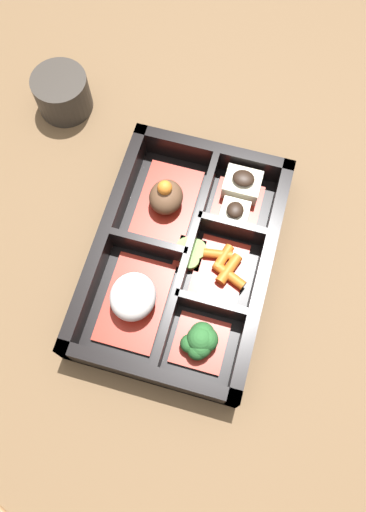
# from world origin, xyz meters

# --- Properties ---
(ground_plane) EXTENTS (3.00, 3.00, 0.00)m
(ground_plane) POSITION_xyz_m (0.00, 0.00, 0.00)
(ground_plane) COLOR brown
(bento_base) EXTENTS (0.29, 0.20, 0.01)m
(bento_base) POSITION_xyz_m (0.00, 0.00, 0.01)
(bento_base) COLOR black
(bento_base) RESTS_ON ground_plane
(bento_rim) EXTENTS (0.29, 0.20, 0.05)m
(bento_rim) POSITION_xyz_m (-0.00, -0.00, 0.02)
(bento_rim) COLOR black
(bento_rim) RESTS_ON ground_plane
(bowl_rice) EXTENTS (0.11, 0.07, 0.05)m
(bowl_rice) POSITION_xyz_m (-0.06, 0.04, 0.03)
(bowl_rice) COLOR maroon
(bowl_rice) RESTS_ON bento_base
(bowl_stew) EXTENTS (0.11, 0.07, 0.05)m
(bowl_stew) POSITION_xyz_m (0.06, 0.04, 0.03)
(bowl_stew) COLOR maroon
(bowl_stew) RESTS_ON bento_base
(bowl_greens) EXTENTS (0.06, 0.06, 0.04)m
(bowl_greens) POSITION_xyz_m (-0.09, -0.04, 0.03)
(bowl_greens) COLOR maroon
(bowl_greens) RESTS_ON bento_base
(bowl_carrots) EXTENTS (0.07, 0.06, 0.02)m
(bowl_carrots) POSITION_xyz_m (0.00, -0.05, 0.02)
(bowl_carrots) COLOR maroon
(bowl_carrots) RESTS_ON bento_base
(bowl_tofu) EXTENTS (0.07, 0.06, 0.04)m
(bowl_tofu) POSITION_xyz_m (0.09, -0.04, 0.02)
(bowl_tofu) COLOR maroon
(bowl_tofu) RESTS_ON bento_base
(bowl_pickles) EXTENTS (0.04, 0.04, 0.01)m
(bowl_pickles) POSITION_xyz_m (0.01, -0.01, 0.02)
(bowl_pickles) COLOR maroon
(bowl_pickles) RESTS_ON bento_base
(tea_cup) EXTENTS (0.07, 0.07, 0.05)m
(tea_cup) POSITION_xyz_m (0.17, 0.21, 0.03)
(tea_cup) COLOR #2D2823
(tea_cup) RESTS_ON ground_plane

